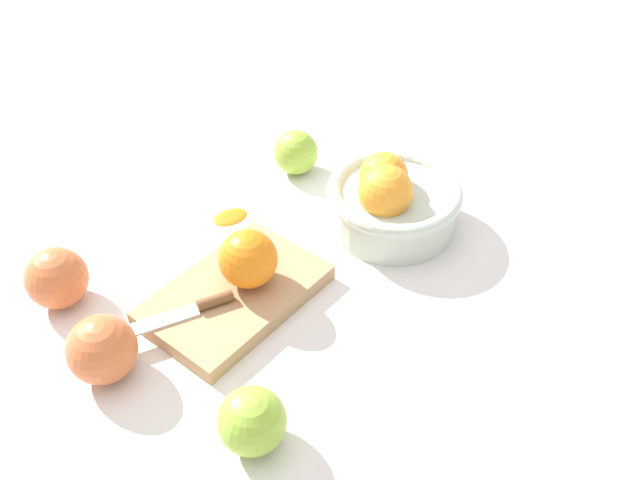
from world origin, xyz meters
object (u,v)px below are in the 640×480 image
Objects in this scene: apple_front_left at (296,152)px; apple_front_right at (57,278)px; orange_on_board at (248,259)px; apple_mid_right at (102,349)px; knife at (189,310)px; apple_back_right at (252,421)px; cutting_board at (235,295)px; bowl at (392,200)px.

apple_front_left is 0.88× the size of apple_front_right.
apple_mid_right is at bearing -16.02° from orange_on_board.
apple_back_right is (0.08, 0.16, 0.01)m from knife.
cutting_board is 3.04× the size of orange_on_board.
apple_back_right reaches higher than cutting_board.
apple_front_right reaches higher than knife.
cutting_board is 0.22m from apple_front_right.
apple_mid_right is (0.17, -0.05, 0.03)m from cutting_board.
orange_on_board is 0.52× the size of knife.
apple_mid_right is at bearing -83.25° from apple_back_right.
apple_front_right is 0.14m from apple_mid_right.
apple_front_left is at bearing -159.43° from cutting_board.
apple_front_left is (-0.03, -0.19, -0.01)m from bowl.
apple_front_left is at bearing -173.12° from apple_mid_right.
apple_mid_right is (0.19, -0.06, -0.02)m from orange_on_board.
apple_front_right is at bearing -94.32° from apple_back_right.
bowl is at bearing 143.56° from apple_front_right.
apple_mid_right reaches higher than cutting_board.
bowl reaches higher than orange_on_board.
apple_back_right is at bearing 30.68° from apple_front_left.
bowl reaches higher than apple_mid_right.
apple_front_right is at bearing -109.83° from apple_mid_right.
apple_front_right is (0.12, -0.18, 0.03)m from cutting_board.
apple_front_left is (-0.27, -0.10, 0.02)m from cutting_board.
knife is 1.78× the size of apple_mid_right.
orange_on_board is 1.02× the size of apple_back_right.
apple_mid_right is at bearing 70.17° from apple_front_right.
bowl is 0.83× the size of cutting_board.
bowl reaches higher than cutting_board.
orange_on_board is 0.09m from knife.
orange_on_board is at bearing 127.63° from apple_front_right.
apple_front_right is 0.98× the size of apple_mid_right.
orange_on_board reaches higher than knife.
knife is 2.07× the size of apple_front_left.
cutting_board is 0.05m from orange_on_board.
cutting_board is 0.18m from apple_mid_right.
apple_back_right is at bearing 44.91° from cutting_board.
orange_on_board reaches higher than apple_back_right.
apple_mid_right reaches higher than knife.
orange_on_board is 0.20m from apple_mid_right.
apple_front_right reaches higher than cutting_board.
knife is at bearing -19.02° from bowl.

